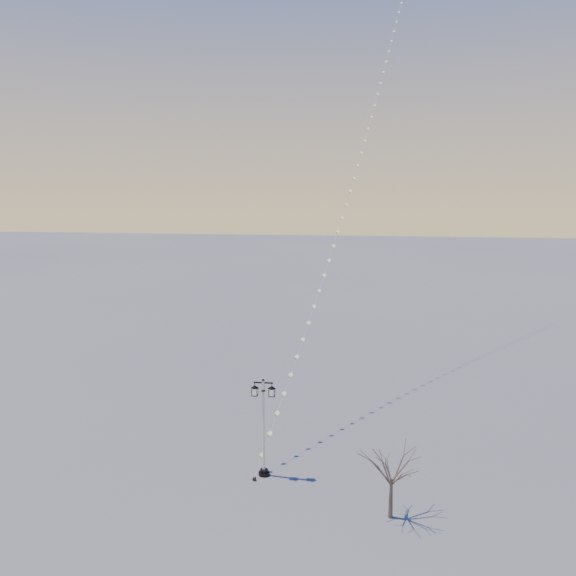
# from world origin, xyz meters

# --- Properties ---
(ground) EXTENTS (300.00, 300.00, 0.00)m
(ground) POSITION_xyz_m (0.00, 0.00, 0.00)
(ground) COLOR slate
(ground) RESTS_ON ground
(street_lamp) EXTENTS (1.36, 0.59, 5.35)m
(street_lamp) POSITION_xyz_m (0.26, 2.28, 2.96)
(street_lamp) COLOR black
(street_lamp) RESTS_ON ground
(bare_tree) EXTENTS (2.12, 2.12, 3.53)m
(bare_tree) POSITION_xyz_m (6.75, -0.80, 2.45)
(bare_tree) COLOR brown
(bare_tree) RESTS_ON ground
(kite_train) EXTENTS (10.10, 39.44, 38.02)m
(kite_train) POSITION_xyz_m (4.61, 21.06, 18.89)
(kite_train) COLOR black
(kite_train) RESTS_ON ground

